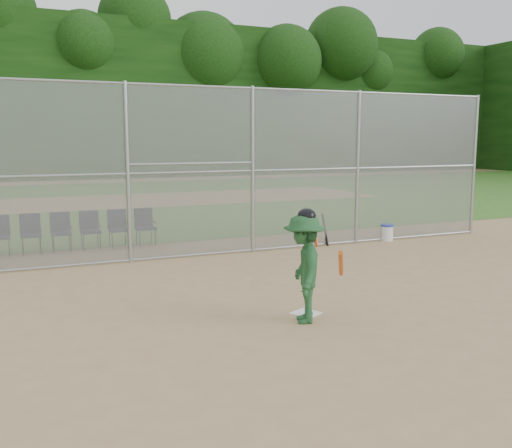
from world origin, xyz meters
name	(u,v)px	position (x,y,z in m)	size (l,w,h in m)	color
ground	(318,313)	(0.00, 0.00, 0.00)	(100.00, 100.00, 0.00)	tan
grass_strip	(117,201)	(0.00, 18.00, 0.01)	(100.00, 100.00, 0.00)	#366C20
dirt_patch_far	(117,201)	(0.00, 18.00, 0.01)	(24.00, 24.00, 0.00)	tan
backstop_fence	(213,169)	(0.00, 5.00, 2.07)	(16.09, 0.09, 4.00)	gray
treeline	(105,79)	(0.00, 20.00, 5.50)	(81.00, 60.00, 11.00)	black
home_plate	(306,313)	(-0.20, 0.05, 0.01)	(0.38, 0.38, 0.02)	white
batter_at_plate	(304,267)	(-0.42, -0.28, 0.84)	(1.12, 1.34, 1.75)	#205129
water_cooler	(387,232)	(5.00, 4.99, 0.23)	(0.35, 0.35, 0.45)	white
spare_bats	(320,230)	(2.94, 5.07, 0.41)	(0.36, 0.36, 0.82)	#D84C14
chair_2	(31,234)	(-4.00, 6.94, 0.48)	(0.54, 0.52, 0.96)	black
chair_3	(61,232)	(-3.30, 6.94, 0.48)	(0.54, 0.52, 0.96)	black
chair_4	(90,231)	(-2.61, 6.94, 0.48)	(0.54, 0.52, 0.96)	black
chair_5	(119,229)	(-1.91, 6.94, 0.48)	(0.54, 0.52, 0.96)	black
chair_6	(146,227)	(-1.21, 6.94, 0.48)	(0.54, 0.52, 0.96)	black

